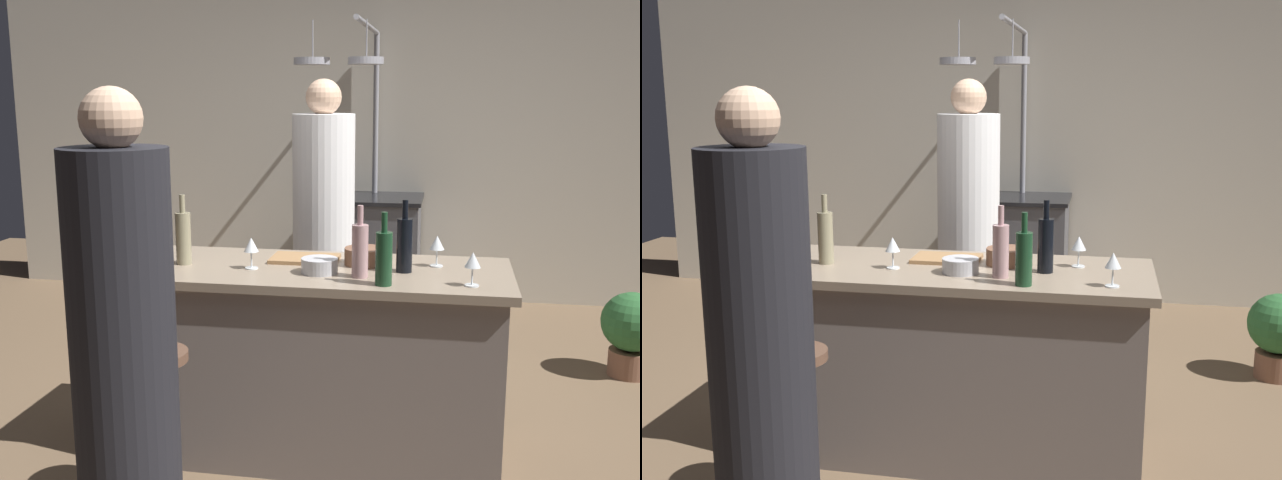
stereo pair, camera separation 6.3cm
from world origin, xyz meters
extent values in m
plane|color=brown|center=(0.00, 0.00, 0.00)|extent=(9.00, 9.00, 0.00)
cube|color=beige|center=(0.00, 2.85, 1.30)|extent=(6.40, 0.16, 2.60)
cube|color=slate|center=(0.00, 0.00, 0.43)|extent=(1.72, 0.66, 0.86)
cube|color=gray|center=(0.00, 0.00, 0.88)|extent=(1.80, 0.72, 0.04)
cube|color=#47474C|center=(0.00, 2.45, 0.43)|extent=(0.76, 0.60, 0.86)
cube|color=black|center=(0.00, 2.45, 0.88)|extent=(0.80, 0.64, 0.03)
cylinder|color=white|center=(-0.14, 1.08, 0.78)|extent=(0.37, 0.37, 1.57)
sphere|color=#D8AD8C|center=(-0.14, 1.08, 1.67)|extent=(0.21, 0.21, 0.21)
cylinder|color=#4C4C51|center=(-0.53, -0.62, 0.33)|extent=(0.06, 0.06, 0.62)
cylinder|color=brown|center=(-0.53, -0.62, 0.66)|extent=(0.26, 0.26, 0.04)
cylinder|color=black|center=(-0.48, -1.00, 0.76)|extent=(0.36, 0.36, 1.52)
sphere|color=#D8AD8C|center=(-0.48, -1.00, 1.61)|extent=(0.21, 0.21, 0.21)
cylinder|color=gray|center=(0.00, 2.70, 1.07)|extent=(0.04, 0.04, 2.15)
cylinder|color=gray|center=(0.00, 2.06, 2.15)|extent=(0.04, 1.28, 0.04)
cylinder|color=gray|center=(-0.30, 1.54, 1.89)|extent=(0.24, 0.24, 0.04)
cylinder|color=gray|center=(-0.30, 1.57, 2.02)|extent=(0.01, 0.01, 0.26)
cylinder|color=gray|center=(0.05, 1.53, 1.89)|extent=(0.23, 0.23, 0.04)
cylinder|color=gray|center=(0.05, 1.57, 2.02)|extent=(0.01, 0.01, 0.26)
cylinder|color=brown|center=(1.71, 1.25, 0.08)|extent=(0.24, 0.24, 0.16)
sphere|color=#2D6633|center=(1.71, 1.25, 0.34)|extent=(0.36, 0.36, 0.36)
cube|color=#997047|center=(-0.07, 0.13, 0.91)|extent=(0.32, 0.22, 0.02)
cylinder|color=#382319|center=(-0.70, -0.09, 1.01)|extent=(0.05, 0.05, 0.21)
cylinder|color=black|center=(0.41, -0.01, 1.02)|extent=(0.07, 0.07, 0.24)
cylinder|color=black|center=(0.41, -0.01, 1.19)|extent=(0.03, 0.03, 0.08)
cylinder|color=#193D23|center=(0.34, -0.26, 1.01)|extent=(0.07, 0.07, 0.23)
cylinder|color=#193D23|center=(0.34, -0.26, 1.17)|extent=(0.03, 0.03, 0.08)
cylinder|color=gray|center=(-0.62, -0.03, 1.02)|extent=(0.07, 0.07, 0.24)
cylinder|color=gray|center=(-0.62, -0.03, 1.19)|extent=(0.03, 0.03, 0.08)
cylinder|color=#B78C8E|center=(0.23, -0.14, 1.02)|extent=(0.07, 0.07, 0.23)
cylinder|color=#B78C8E|center=(0.23, -0.14, 1.18)|extent=(0.03, 0.03, 0.08)
cylinder|color=silver|center=(-0.28, -0.07, 0.90)|extent=(0.06, 0.06, 0.01)
cylinder|color=silver|center=(-0.28, -0.07, 0.94)|extent=(0.01, 0.01, 0.07)
cone|color=silver|center=(-0.28, -0.07, 1.01)|extent=(0.07, 0.07, 0.06)
cylinder|color=silver|center=(0.71, -0.21, 0.90)|extent=(0.06, 0.06, 0.01)
cylinder|color=silver|center=(0.71, -0.21, 0.94)|extent=(0.01, 0.01, 0.07)
cone|color=silver|center=(0.71, -0.21, 1.01)|extent=(0.07, 0.07, 0.06)
cylinder|color=silver|center=(0.56, 0.12, 0.90)|extent=(0.06, 0.06, 0.01)
cylinder|color=silver|center=(0.56, 0.12, 0.94)|extent=(0.01, 0.01, 0.07)
cone|color=silver|center=(0.56, 0.12, 1.01)|extent=(0.07, 0.07, 0.06)
cylinder|color=brown|center=(0.22, 0.10, 0.94)|extent=(0.19, 0.19, 0.08)
cylinder|color=#B7B7BC|center=(0.04, -0.10, 0.93)|extent=(0.16, 0.16, 0.07)
camera|label=1|loc=(0.60, -3.25, 1.70)|focal=41.33mm
camera|label=2|loc=(0.67, -3.24, 1.70)|focal=41.33mm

